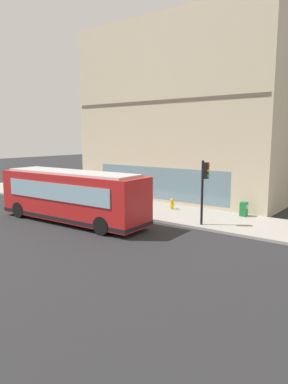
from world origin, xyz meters
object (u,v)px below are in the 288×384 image
fire_hydrant (172,204)px  traffic_light_near_corner (205,180)px  pedestrian_by_light_pole (89,185)px  newspaper_vending_box (244,209)px  pedestrian_near_building_entrance (68,186)px  city_bus_nearside (72,196)px

fire_hydrant → traffic_light_near_corner: bearing=-124.8°
pedestrian_by_light_pole → newspaper_vending_box: size_ratio=1.80×
pedestrian_near_building_entrance → newspaper_vending_box: size_ratio=1.71×
city_bus_nearside → newspaper_vending_box: city_bus_nearside is taller
traffic_light_near_corner → fire_hydrant: (2.63, 3.79, -2.18)m
traffic_light_near_corner → city_bus_nearside: bearing=117.2°
pedestrian_by_light_pole → fire_hydrant: bearing=-92.0°
pedestrian_near_building_entrance → city_bus_nearside: bearing=-129.5°
pedestrian_by_light_pole → pedestrian_near_building_entrance: (-1.19, 1.26, -0.05)m
city_bus_nearside → pedestrian_by_light_pole: (6.51, 5.20, -0.48)m
pedestrian_near_building_entrance → newspaper_vending_box: bearing=-83.0°
traffic_light_near_corner → fire_hydrant: bearing=55.2°
city_bus_nearside → traffic_light_near_corner: (3.58, -6.95, 1.14)m
city_bus_nearside → newspaper_vending_box: 10.68m
city_bus_nearside → traffic_light_near_corner: 7.90m
pedestrian_by_light_pole → pedestrian_near_building_entrance: 1.73m
city_bus_nearside → pedestrian_by_light_pole: 8.34m
city_bus_nearside → fire_hydrant: size_ratio=13.68×
city_bus_nearside → pedestrian_by_light_pole: bearing=38.6°
pedestrian_near_building_entrance → newspaper_vending_box: 14.51m
traffic_light_near_corner → fire_hydrant: 5.10m
traffic_light_near_corner → pedestrian_by_light_pole: (2.93, 12.15, -1.61)m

